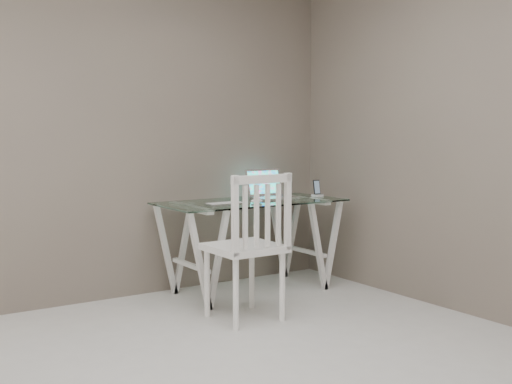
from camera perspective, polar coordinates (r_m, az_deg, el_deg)
room at (r=3.04m, az=0.43°, el=13.16°), size 4.50×4.52×2.71m
desk at (r=5.23m, az=-0.45°, el=-4.75°), size 1.50×0.70×0.75m
chair at (r=4.38m, az=-0.45°, el=-4.32°), size 0.47×0.47×1.03m
laptop at (r=5.41m, az=1.25°, el=0.08°), size 0.35×0.31×0.24m
keyboard at (r=4.97m, az=-2.77°, el=-1.02°), size 0.30×0.13×0.01m
mouse at (r=5.03m, az=0.07°, el=-0.80°), size 0.10×0.06×0.03m
phone_dock at (r=5.56m, az=5.45°, el=0.02°), size 0.08×0.08×0.14m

